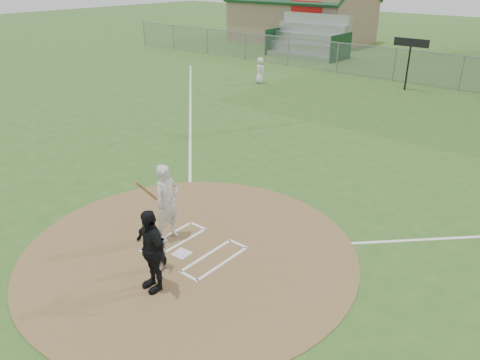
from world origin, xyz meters
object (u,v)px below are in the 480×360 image
Objects in this scene: umpire at (151,250)px; batter_at_plate at (167,203)px; catcher at (159,250)px; home_plate at (182,254)px; ondeck_player at (260,71)px.

batter_at_plate is (-1.31, 1.67, 0.06)m from umpire.
home_plate is at bearing 107.72° from catcher.
umpire reaches higher than ondeck_player.
ondeck_player is at bearing 135.48° from catcher.
ondeck_player is at bearing 131.51° from umpire.
catcher is 0.66× the size of ondeck_player.
batter_at_plate is at bearing 138.78° from ondeck_player.
batter_at_plate is at bearing 156.44° from home_plate.
catcher is at bearing 139.14° from umpire.
catcher is 0.86m from umpire.
umpire reaches higher than catcher.
home_plate is 0.26× the size of ondeck_player.
home_plate is 1.69m from umpire.
home_plate is 0.90m from catcher.
umpire is at bearing -51.82° from batter_at_plate.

